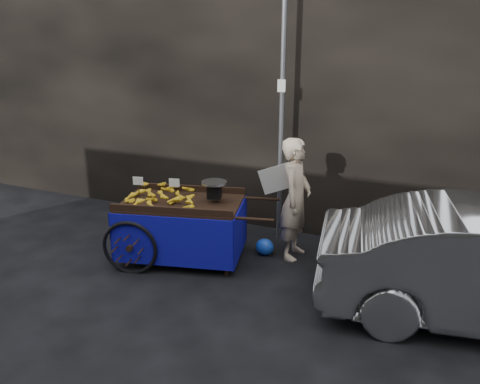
% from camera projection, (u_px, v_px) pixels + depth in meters
% --- Properties ---
extents(ground, '(80.00, 80.00, 0.00)m').
position_uv_depth(ground, '(228.00, 267.00, 6.58)').
color(ground, black).
rests_on(ground, ground).
extents(building_wall, '(13.50, 2.00, 5.00)m').
position_uv_depth(building_wall, '(313.00, 73.00, 7.91)').
color(building_wall, black).
rests_on(building_wall, ground).
extents(street_pole, '(0.12, 0.10, 4.00)m').
position_uv_depth(street_pole, '(282.00, 112.00, 6.97)').
color(street_pole, slate).
rests_on(street_pole, ground).
extents(banana_cart, '(2.50, 1.57, 1.26)m').
position_uv_depth(banana_cart, '(178.00, 207.00, 6.62)').
color(banana_cart, black).
rests_on(banana_cart, ground).
extents(vendor, '(0.73, 0.64, 1.76)m').
position_uv_depth(vendor, '(295.00, 199.00, 6.64)').
color(vendor, '#C3AD91').
rests_on(vendor, ground).
extents(plastic_bag, '(0.28, 0.22, 0.25)m').
position_uv_depth(plastic_bag, '(265.00, 247.00, 6.90)').
color(plastic_bag, blue).
rests_on(plastic_bag, ground).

